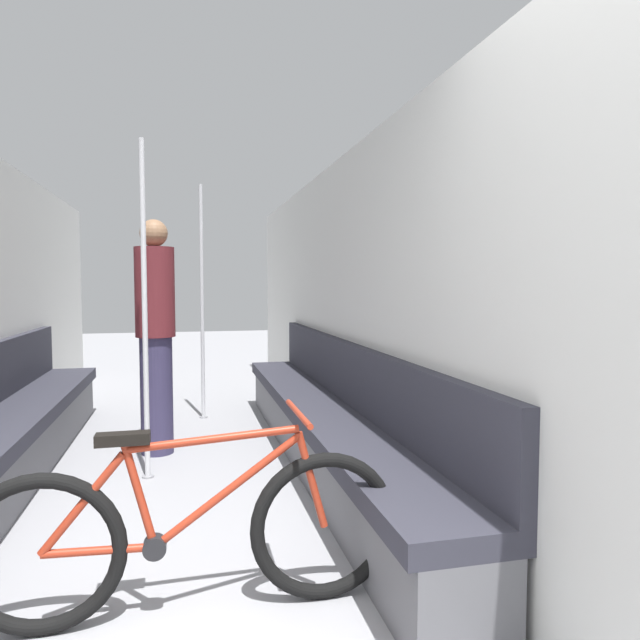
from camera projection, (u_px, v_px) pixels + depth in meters
wall_right at (361, 308)px, 4.10m from camera, size 0.10×8.85×2.30m
bench_seat_row_right at (325, 426)px, 4.11m from camera, size 0.48×4.46×0.89m
bicycle at (190, 534)px, 2.24m from camera, size 1.71×0.46×0.80m
grab_pole_near at (145, 315)px, 3.81m from camera, size 0.08×0.08×2.28m
grab_pole_far at (202, 305)px, 5.55m from camera, size 0.08×0.08×2.28m
passenger_standing at (156, 333)px, 4.39m from camera, size 0.30×0.30×1.81m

